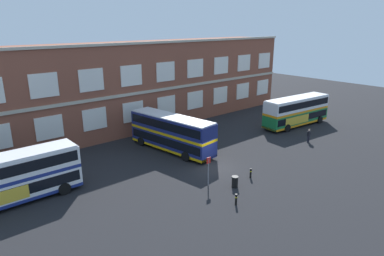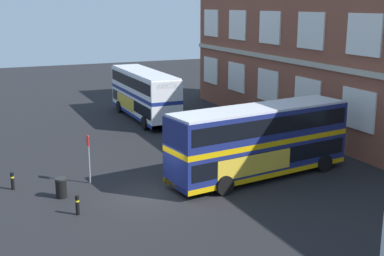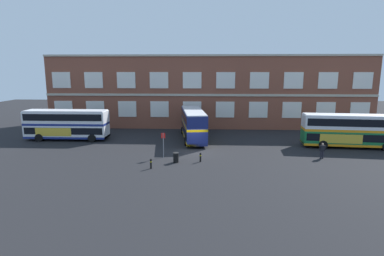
# 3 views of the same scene
# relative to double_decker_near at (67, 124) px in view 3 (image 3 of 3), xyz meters

# --- Properties ---
(ground_plane) EXTENTS (120.00, 120.00, 0.00)m
(ground_plane) POSITION_rel_double_decker_near_xyz_m (17.54, -3.57, -2.15)
(ground_plane) COLOR black
(brick_terminal_building) EXTENTS (52.15, 8.19, 11.76)m
(brick_terminal_building) POSITION_rel_double_decker_near_xyz_m (19.26, 12.40, 3.58)
(brick_terminal_building) COLOR brown
(brick_terminal_building) RESTS_ON ground
(double_decker_near) EXTENTS (11.00, 2.88, 4.07)m
(double_decker_near) POSITION_rel_double_decker_near_xyz_m (0.00, 0.00, 0.00)
(double_decker_near) COLOR silver
(double_decker_near) RESTS_ON ground
(double_decker_middle) EXTENTS (4.04, 11.25, 4.07)m
(double_decker_middle) POSITION_rel_double_decker_near_xyz_m (17.13, 1.01, 0.00)
(double_decker_middle) COLOR navy
(double_decker_middle) RESTS_ON ground
(double_decker_far) EXTENTS (11.19, 3.62, 4.07)m
(double_decker_far) POSITION_rel_double_decker_near_xyz_m (36.41, -2.60, 0.00)
(double_decker_far) COLOR #197038
(double_decker_far) RESTS_ON ground
(waiting_passenger) EXTENTS (0.64, 0.29, 1.70)m
(waiting_passenger) POSITION_rel_double_decker_near_xyz_m (31.40, -7.65, -1.22)
(waiting_passenger) COLOR black
(waiting_passenger) RESTS_ON ground
(bus_stand_flag) EXTENTS (0.44, 0.10, 2.70)m
(bus_stand_flag) POSITION_rel_double_decker_near_xyz_m (14.26, -8.02, -0.51)
(bus_stand_flag) COLOR slate
(bus_stand_flag) RESTS_ON ground
(station_litter_bin) EXTENTS (0.60, 0.60, 1.03)m
(station_litter_bin) POSITION_rel_double_decker_near_xyz_m (15.80, -9.83, -1.63)
(station_litter_bin) COLOR black
(station_litter_bin) RESTS_ON ground
(safety_bollard_west) EXTENTS (0.19, 0.19, 0.95)m
(safety_bollard_west) POSITION_rel_double_decker_near_xyz_m (18.32, -9.53, -1.66)
(safety_bollard_west) COLOR black
(safety_bollard_west) RESTS_ON ground
(safety_bollard_east) EXTENTS (0.19, 0.19, 0.95)m
(safety_bollard_east) POSITION_rel_double_decker_near_xyz_m (13.58, -11.98, -1.66)
(safety_bollard_east) COLOR black
(safety_bollard_east) RESTS_ON ground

